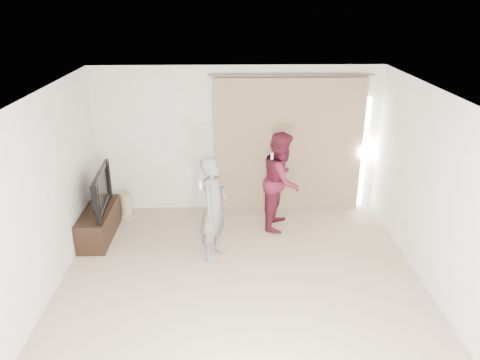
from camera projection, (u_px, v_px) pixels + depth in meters
name	position (u px, v px, depth m)	size (l,w,h in m)	color
floor	(242.00, 296.00, 6.17)	(5.50, 5.50, 0.00)	#C5AD94
wall_back	(237.00, 140.00, 8.23)	(5.00, 0.04, 2.60)	white
wall_left	(35.00, 209.00, 5.62)	(0.04, 5.50, 2.60)	white
ceiling	(242.00, 101.00, 5.19)	(5.00, 5.50, 0.01)	white
curtain	(289.00, 146.00, 8.22)	(2.80, 0.11, 2.46)	#A07F62
tv_console	(99.00, 223.00, 7.58)	(0.43, 1.26, 0.48)	black
tv	(95.00, 191.00, 7.36)	(1.15, 0.15, 0.66)	black
scratching_post	(127.00, 208.00, 8.28)	(0.33, 0.33, 0.43)	tan
person_man	(214.00, 209.00, 6.80)	(0.58, 0.68, 1.59)	slate
person_woman	(282.00, 180.00, 7.73)	(0.82, 0.95, 1.65)	maroon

